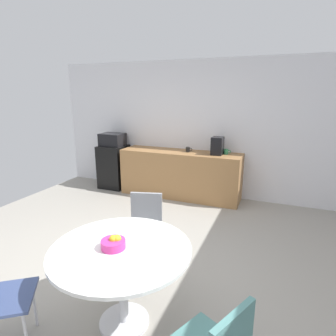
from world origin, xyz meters
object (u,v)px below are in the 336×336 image
object	(u,v)px
microwave	(113,140)
fruit_bowl	(114,243)
mug_green	(226,152)
round_table	(122,261)
mug_white	(188,150)
coffee_maker	(217,146)
chair_gray	(145,220)
mini_fridge	(114,166)

from	to	relation	value
microwave	fruit_bowl	size ratio (longest dim) A/B	2.38
mug_green	microwave	bearing A→B (deg)	-177.95
round_table	mug_green	distance (m)	3.32
mug_white	coffee_maker	size ratio (longest dim) A/B	0.40
microwave	round_table	bearing A→B (deg)	-56.13
mug_green	chair_gray	bearing A→B (deg)	-101.95
coffee_maker	fruit_bowl	bearing A→B (deg)	-92.28
mini_fridge	round_table	size ratio (longest dim) A/B	0.78
round_table	fruit_bowl	xyz separation A→B (m)	(-0.05, -0.02, 0.17)
chair_gray	mug_white	size ratio (longest dim) A/B	6.43
mini_fridge	mug_white	xyz separation A→B (m)	(1.67, 0.01, 0.49)
microwave	mug_white	world-z (taller)	microwave
round_table	chair_gray	world-z (taller)	chair_gray
mug_white	mug_green	world-z (taller)	same
microwave	coffee_maker	xyz separation A→B (m)	(2.23, 0.00, 0.02)
round_table	chair_gray	size ratio (longest dim) A/B	1.41
mini_fridge	mug_green	xyz separation A→B (m)	(2.38, 0.09, 0.49)
fruit_bowl	mug_white	bearing A→B (deg)	97.61
round_table	mug_green	bearing A→B (deg)	86.11
microwave	coffee_maker	size ratio (longest dim) A/B	1.50
fruit_bowl	mini_fridge	bearing A→B (deg)	123.03
mini_fridge	mug_white	size ratio (longest dim) A/B	7.06
mug_green	mini_fridge	bearing A→B (deg)	-177.95
microwave	mug_green	bearing A→B (deg)	2.05
round_table	mug_white	distance (m)	3.27
round_table	fruit_bowl	bearing A→B (deg)	-155.89
microwave	round_table	world-z (taller)	microwave
fruit_bowl	coffee_maker	bearing A→B (deg)	87.72
microwave	chair_gray	distance (m)	2.97
coffee_maker	mini_fridge	bearing A→B (deg)	180.00
chair_gray	coffee_maker	xyz separation A→B (m)	(0.35, 2.24, 0.54)
round_table	mini_fridge	bearing A→B (deg)	123.87
mug_white	coffee_maker	bearing A→B (deg)	-1.19
round_table	fruit_bowl	distance (m)	0.18
mini_fridge	mug_green	world-z (taller)	mug_green
mini_fridge	chair_gray	xyz separation A→B (m)	(1.88, -2.24, 0.07)
chair_gray	fruit_bowl	xyz separation A→B (m)	(0.22, -0.99, 0.27)
round_table	coffee_maker	size ratio (longest dim) A/B	3.66
mini_fridge	mug_green	size ratio (longest dim) A/B	7.06
round_table	mug_green	world-z (taller)	mug_green
mini_fridge	microwave	xyz separation A→B (m)	(0.00, 0.00, 0.59)
chair_gray	mug_green	bearing A→B (deg)	78.05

